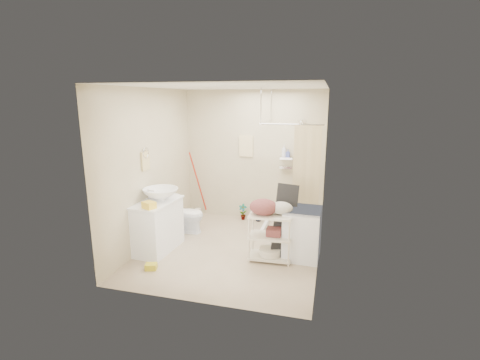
{
  "coord_description": "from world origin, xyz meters",
  "views": [
    {
      "loc": [
        1.5,
        -5.13,
        2.43
      ],
      "look_at": [
        0.08,
        0.25,
        1.12
      ],
      "focal_mm": 26.0,
      "sensor_mm": 36.0,
      "label": 1
    }
  ],
  "objects_px": {
    "toilet": "(186,214)",
    "laundry_rack": "(270,233)",
    "vanity": "(157,226)",
    "washing_machine": "(302,233)"
  },
  "relations": [
    {
      "from": "vanity",
      "to": "washing_machine",
      "type": "relative_size",
      "value": 1.18
    },
    {
      "from": "washing_machine",
      "to": "toilet",
      "type": "bearing_deg",
      "value": 168.15
    },
    {
      "from": "laundry_rack",
      "to": "toilet",
      "type": "bearing_deg",
      "value": 153.93
    },
    {
      "from": "toilet",
      "to": "laundry_rack",
      "type": "distance_m",
      "value": 1.88
    },
    {
      "from": "vanity",
      "to": "toilet",
      "type": "relative_size",
      "value": 1.37
    },
    {
      "from": "washing_machine",
      "to": "vanity",
      "type": "bearing_deg",
      "value": -170.11
    },
    {
      "from": "toilet",
      "to": "washing_machine",
      "type": "relative_size",
      "value": 0.86
    },
    {
      "from": "toilet",
      "to": "laundry_rack",
      "type": "relative_size",
      "value": 0.77
    },
    {
      "from": "toilet",
      "to": "washing_machine",
      "type": "height_order",
      "value": "washing_machine"
    },
    {
      "from": "washing_machine",
      "to": "laundry_rack",
      "type": "xyz_separation_m",
      "value": [
        -0.46,
        -0.21,
        0.04
      ]
    }
  ]
}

